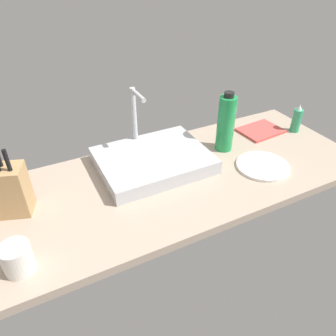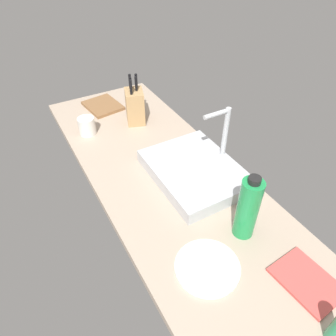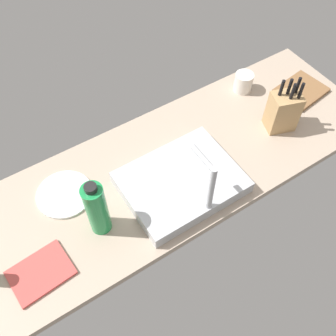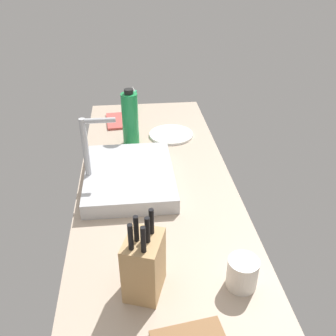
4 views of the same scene
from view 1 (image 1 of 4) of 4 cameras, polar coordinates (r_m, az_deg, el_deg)
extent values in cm
cube|color=tan|center=(131.02, -2.92, -3.38)|extent=(186.77, 64.16, 3.50)
cube|color=#B7BABF|center=(138.22, -2.63, 1.37)|extent=(46.18, 35.80, 6.07)
cylinder|color=#B7BABF|center=(144.76, -5.99, 8.36)|extent=(2.40, 2.40, 30.14)
cylinder|color=#B7BABF|center=(133.72, -5.35, 12.72)|extent=(2.00, 12.35, 2.00)
cylinder|color=#B7BABF|center=(152.10, -4.47, 4.24)|extent=(1.60, 1.60, 4.00)
cube|color=tan|center=(124.22, -26.32, -3.60)|extent=(14.85, 13.08, 18.69)
cylinder|color=black|center=(114.86, -26.64, 1.23)|extent=(1.78, 1.78, 7.86)
cylinder|color=#2D9966|center=(176.90, 21.81, 7.81)|extent=(4.63, 4.63, 11.85)
cone|color=silver|center=(173.98, 22.33, 9.95)|extent=(2.55, 2.55, 2.80)
cylinder|color=#1E8E47|center=(148.25, 10.21, 7.68)|extent=(7.91, 7.91, 25.64)
cylinder|color=black|center=(142.55, 10.79, 12.65)|extent=(4.35, 4.35, 2.20)
cylinder|color=white|center=(144.78, 16.43, 0.36)|extent=(22.63, 22.63, 1.20)
cube|color=#CC4C47|center=(173.02, 16.07, 6.41)|extent=(22.30, 17.51, 1.20)
cylinder|color=silver|center=(105.86, -25.14, -14.31)|extent=(8.94, 8.94, 9.48)
camera|label=2|loc=(1.41, 54.57, 29.73)|focal=33.46mm
camera|label=3|loc=(2.08, 3.34, 49.93)|focal=41.33mm
camera|label=4|loc=(1.33, -71.33, 15.80)|focal=39.71mm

